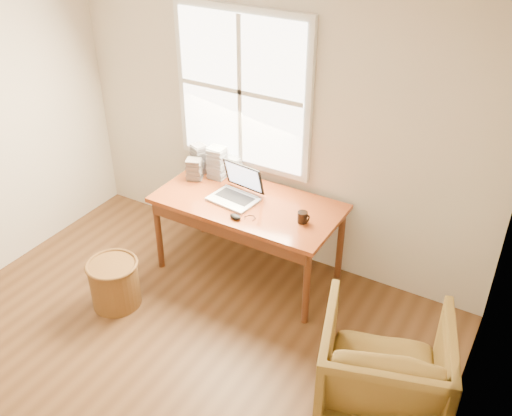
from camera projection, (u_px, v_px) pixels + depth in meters
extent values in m
cube|color=brown|center=(116.00, 412.00, 3.95)|extent=(4.00, 4.50, 0.02)
cube|color=white|center=(40.00, 28.00, 2.56)|extent=(4.00, 4.50, 0.02)
cube|color=beige|center=(275.00, 123.00, 4.91)|extent=(4.00, 0.02, 2.60)
cube|color=beige|center=(437.00, 406.00, 2.40)|extent=(0.02, 4.50, 2.60)
cube|color=silver|center=(242.00, 91.00, 4.88)|extent=(1.32, 0.05, 1.42)
cube|color=white|center=(240.00, 92.00, 4.86)|extent=(1.20, 0.02, 1.30)
cube|color=silver|center=(240.00, 92.00, 4.85)|extent=(0.04, 0.02, 1.30)
cube|color=silver|center=(240.00, 92.00, 4.85)|extent=(1.20, 0.02, 0.04)
cube|color=brown|center=(248.00, 203.00, 4.88)|extent=(1.60, 0.80, 0.04)
imported|color=brown|center=(383.00, 367.00, 3.78)|extent=(1.03, 1.05, 0.77)
cylinder|color=brown|center=(115.00, 284.00, 4.79)|extent=(0.52, 0.52, 0.41)
ellipsoid|color=black|center=(235.00, 217.00, 4.63)|extent=(0.12, 0.08, 0.04)
cylinder|color=black|center=(302.00, 217.00, 4.57)|extent=(0.11, 0.11, 0.09)
cube|color=#B3B8BF|center=(217.00, 163.00, 5.15)|extent=(0.15, 0.14, 0.30)
cube|color=#2A2A2F|center=(194.00, 170.00, 5.15)|extent=(0.16, 0.15, 0.20)
cube|color=#A4A3B1|center=(199.00, 159.00, 5.24)|extent=(0.16, 0.15, 0.28)
cube|color=#B7BEC4|center=(234.00, 165.00, 5.23)|extent=(0.15, 0.13, 0.18)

